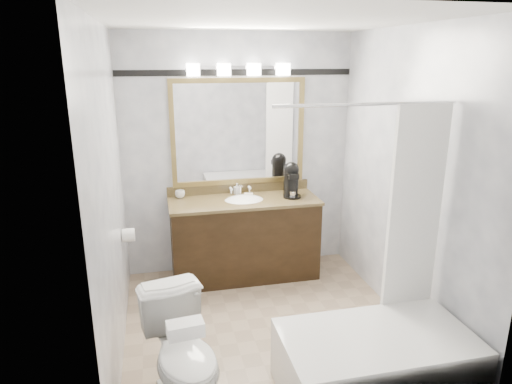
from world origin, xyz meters
TOP-DOWN VIEW (x-y plane):
  - room at (0.00, 0.00)m, footprint 2.42×2.62m
  - vanity at (0.00, 1.02)m, footprint 1.53×0.58m
  - mirror at (0.00, 1.28)m, footprint 1.40×0.04m
  - vanity_light_bar at (0.00, 1.23)m, footprint 1.02×0.14m
  - accent_stripe at (0.00, 1.29)m, footprint 2.40×0.01m
  - bathtub at (0.55, -0.90)m, footprint 1.30×0.75m
  - tp_roll at (-1.14, 0.66)m, footprint 0.11×0.12m
  - toilet at (-0.76, -0.76)m, footprint 0.59×0.83m
  - tissue_box at (-0.76, -1.12)m, footprint 0.21×0.13m
  - coffee_maker at (0.51, 1.04)m, footprint 0.19×0.24m
  - cup_left at (-0.63, 1.22)m, footprint 0.13×0.13m
  - soap_bottle_a at (-0.03, 1.23)m, footprint 0.07×0.07m
  - soap_bar at (0.07, 1.13)m, footprint 0.10×0.08m

SIDE VIEW (x-z plane):
  - bathtub at x=0.55m, z-range -0.70..1.26m
  - toilet at x=-0.76m, z-range 0.00..0.77m
  - vanity at x=0.00m, z-range -0.04..0.93m
  - tp_roll at x=-1.14m, z-range 0.64..0.76m
  - tissue_box at x=-0.76m, z-range 0.77..0.85m
  - soap_bar at x=0.07m, z-range 0.85..0.88m
  - cup_left at x=-0.63m, z-range 0.85..0.93m
  - soap_bottle_a at x=-0.03m, z-range 0.85..0.97m
  - coffee_maker at x=0.51m, z-range 0.86..1.22m
  - room at x=0.00m, z-range -0.01..2.51m
  - mirror at x=0.00m, z-range 0.95..2.05m
  - accent_stripe at x=0.00m, z-range 2.07..2.13m
  - vanity_light_bar at x=0.00m, z-range 2.07..2.19m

